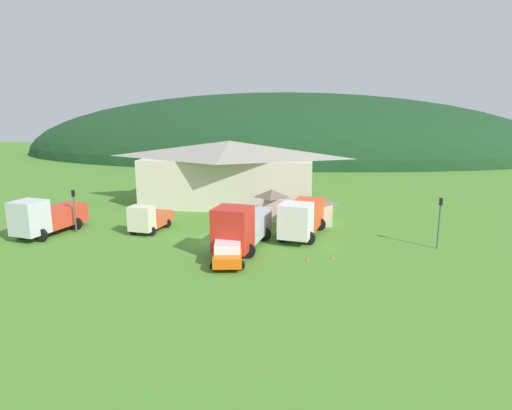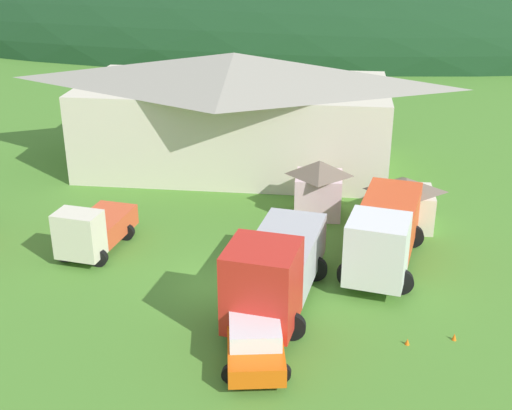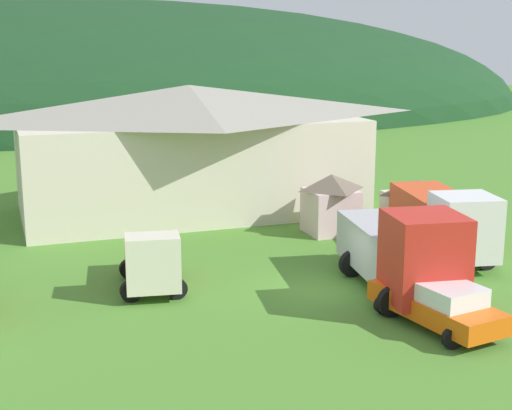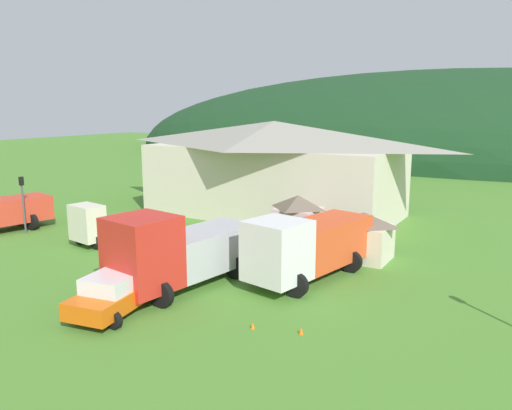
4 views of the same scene
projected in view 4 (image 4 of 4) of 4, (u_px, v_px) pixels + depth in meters
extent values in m
plane|color=#4C842D|center=(156.00, 269.00, 25.70)|extent=(200.00, 200.00, 0.00)
ellipsoid|color=#193D1E|center=(438.00, 155.00, 86.13)|extent=(122.09, 60.00, 28.36)
cube|color=beige|center=(274.00, 180.00, 38.38)|extent=(18.39, 9.00, 5.26)
pyramid|color=gray|center=(274.00, 133.00, 37.69)|extent=(19.86, 9.72, 1.84)
cube|color=beige|center=(363.00, 242.00, 27.23)|extent=(2.81, 2.49, 1.92)
pyramid|color=#6B5B4C|center=(364.00, 219.00, 26.98)|extent=(3.03, 2.69, 0.67)
cube|color=beige|center=(298.00, 226.00, 30.10)|extent=(2.38, 2.29, 2.23)
pyramid|color=#6B5B4C|center=(298.00, 202.00, 29.80)|extent=(2.58, 2.48, 0.78)
cube|color=red|center=(14.00, 209.00, 33.82)|extent=(3.28, 4.78, 1.61)
cylinder|color=black|center=(32.00, 222.00, 33.74)|extent=(1.10, 0.30, 1.10)
cylinder|color=black|center=(19.00, 217.00, 35.14)|extent=(1.10, 0.30, 1.10)
cube|color=beige|center=(87.00, 223.00, 29.54)|extent=(2.20, 1.63, 2.12)
cube|color=black|center=(86.00, 215.00, 29.40)|extent=(1.24, 1.23, 0.68)
cube|color=#DB512D|center=(121.00, 225.00, 31.39)|extent=(2.49, 3.53, 1.01)
cylinder|color=black|center=(97.00, 243.00, 29.21)|extent=(0.80, 0.30, 0.80)
cylinder|color=black|center=(80.00, 238.00, 30.28)|extent=(0.80, 0.30, 0.80)
cylinder|color=black|center=(136.00, 233.00, 31.32)|extent=(0.80, 0.30, 0.80)
cylinder|color=black|center=(119.00, 229.00, 32.39)|extent=(0.80, 0.30, 0.80)
cube|color=red|center=(143.00, 253.00, 21.13)|extent=(2.92, 2.94, 3.13)
cube|color=black|center=(140.00, 238.00, 20.90)|extent=(1.67, 2.25, 1.00)
cube|color=#B2B2B7|center=(207.00, 248.00, 24.16)|extent=(3.29, 5.39, 1.86)
cylinder|color=black|center=(162.00, 295.00, 20.74)|extent=(1.10, 0.30, 1.10)
cylinder|color=black|center=(128.00, 283.00, 22.14)|extent=(1.10, 0.30, 1.10)
cylinder|color=black|center=(235.00, 267.00, 24.22)|extent=(1.10, 0.30, 1.10)
cylinder|color=black|center=(202.00, 259.00, 25.62)|extent=(1.10, 0.30, 1.10)
cube|color=white|center=(277.00, 251.00, 22.27)|extent=(2.86, 2.85, 2.71)
cube|color=black|center=(276.00, 238.00, 22.06)|extent=(1.66, 2.15, 0.87)
cube|color=#E04C23|center=(325.00, 241.00, 25.07)|extent=(3.39, 5.48, 2.10)
cylinder|color=black|center=(296.00, 285.00, 21.83)|extent=(1.10, 0.30, 1.10)
cylinder|color=black|center=(259.00, 274.00, 23.23)|extent=(1.10, 0.30, 1.10)
cylinder|color=black|center=(351.00, 262.00, 25.14)|extent=(1.10, 0.30, 1.10)
cylinder|color=black|center=(316.00, 253.00, 26.53)|extent=(1.10, 0.30, 1.10)
cube|color=#E75C0F|center=(123.00, 293.00, 20.57)|extent=(2.74, 5.35, 0.70)
cube|color=silver|center=(112.00, 282.00, 19.88)|extent=(2.08, 2.31, 0.62)
cylinder|color=black|center=(114.00, 320.00, 18.75)|extent=(0.68, 0.24, 0.68)
cylinder|color=black|center=(78.00, 314.00, 19.34)|extent=(0.68, 0.24, 0.68)
cylinder|color=black|center=(163.00, 289.00, 21.92)|extent=(0.68, 0.24, 0.68)
cylinder|color=black|center=(131.00, 284.00, 22.52)|extent=(0.68, 0.24, 0.68)
cylinder|color=#4C4C51|center=(24.00, 210.00, 32.64)|extent=(0.12, 0.12, 3.19)
cube|color=black|center=(21.00, 181.00, 32.28)|extent=(0.20, 0.24, 0.55)
sphere|color=green|center=(23.00, 181.00, 32.39)|extent=(0.14, 0.14, 0.14)
cone|color=orange|center=(253.00, 329.00, 18.83)|extent=(0.36, 0.36, 0.51)
cone|color=orange|center=(301.00, 334.00, 18.38)|extent=(0.36, 0.36, 0.55)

